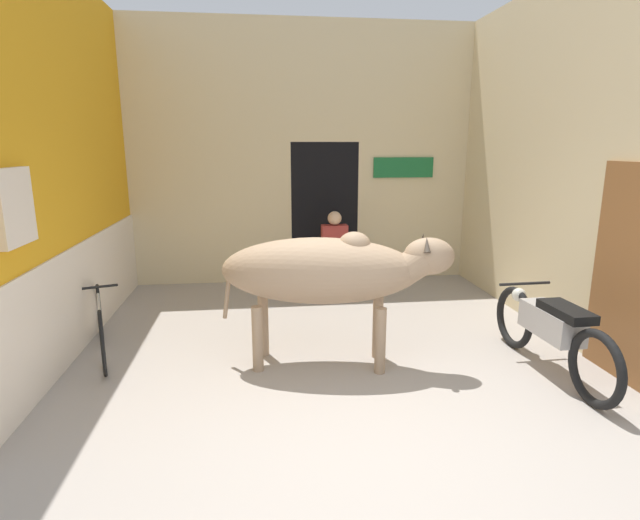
# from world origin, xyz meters

# --- Properties ---
(ground_plane) EXTENTS (30.00, 30.00, 0.00)m
(ground_plane) POSITION_xyz_m (0.00, 0.00, 0.00)
(ground_plane) COLOR #9E9389
(wall_left_shopfront) EXTENTS (0.25, 4.92, 4.18)m
(wall_left_shopfront) POSITION_xyz_m (-2.86, 2.45, 2.02)
(wall_left_shopfront) COLOR orange
(wall_left_shopfront) RESTS_ON ground_plane
(wall_back_with_doorway) EXTENTS (5.55, 0.93, 4.18)m
(wall_back_with_doorway) POSITION_xyz_m (0.11, 5.14, 1.80)
(wall_back_with_doorway) COLOR beige
(wall_back_with_doorway) RESTS_ON ground_plane
(wall_right_with_door) EXTENTS (0.22, 4.92, 4.18)m
(wall_right_with_door) POSITION_xyz_m (2.86, 2.41, 2.06)
(wall_right_with_door) COLOR beige
(wall_right_with_door) RESTS_ON ground_plane
(cow) EXTENTS (2.40, 1.03, 1.41)m
(cow) POSITION_xyz_m (-0.05, 1.54, 1.01)
(cow) COLOR tan
(cow) RESTS_ON ground_plane
(motorcycle_near) EXTENTS (0.58, 2.04, 0.80)m
(motorcycle_near) POSITION_xyz_m (2.12, 1.06, 0.46)
(motorcycle_near) COLOR black
(motorcycle_near) RESTS_ON ground_plane
(bicycle) EXTENTS (0.62, 1.63, 0.68)m
(bicycle) POSITION_xyz_m (-2.47, 2.07, 0.34)
(bicycle) COLOR black
(bicycle) RESTS_ON ground_plane
(shopkeeper_seated) EXTENTS (0.40, 0.34, 1.26)m
(shopkeeper_seated) POSITION_xyz_m (0.42, 4.21, 0.67)
(shopkeeper_seated) COLOR #282833
(shopkeeper_seated) RESTS_ON ground_plane
(plastic_stool) EXTENTS (0.34, 0.34, 0.46)m
(plastic_stool) POSITION_xyz_m (0.05, 4.44, 0.24)
(plastic_stool) COLOR beige
(plastic_stool) RESTS_ON ground_plane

